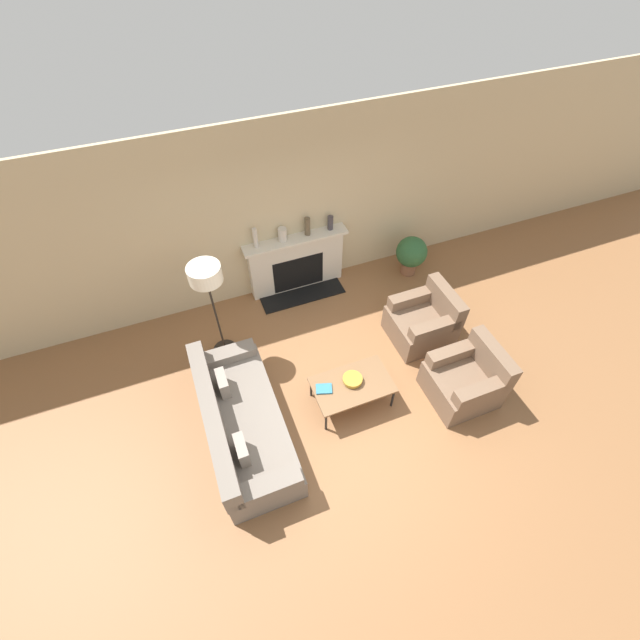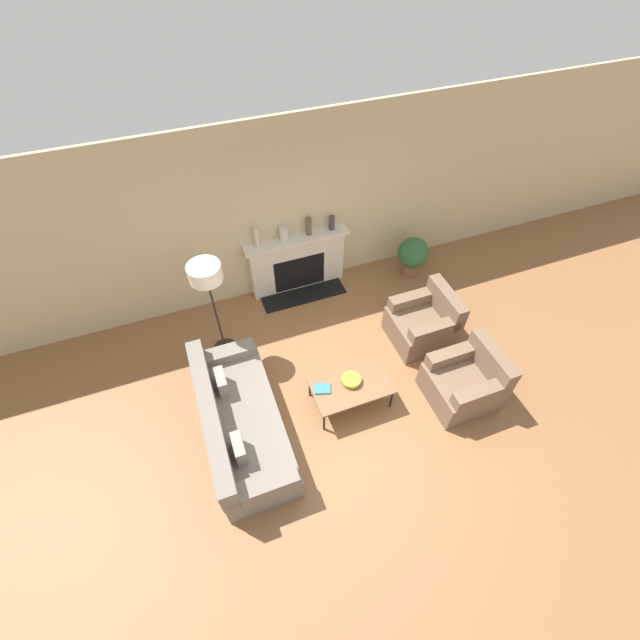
% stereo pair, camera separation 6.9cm
% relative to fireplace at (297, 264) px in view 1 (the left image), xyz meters
% --- Properties ---
extents(ground_plane, '(18.00, 18.00, 0.00)m').
position_rel_fireplace_xyz_m(ground_plane, '(-0.12, -2.68, -0.50)').
color(ground_plane, brown).
extents(wall_back, '(18.00, 0.06, 2.90)m').
position_rel_fireplace_xyz_m(wall_back, '(-0.12, 0.15, 0.95)').
color(wall_back, '#C6B289').
rests_on(wall_back, ground_plane).
extents(fireplace, '(1.71, 0.59, 1.04)m').
position_rel_fireplace_xyz_m(fireplace, '(0.00, 0.00, 0.00)').
color(fireplace, beige).
rests_on(fireplace, ground_plane).
extents(couch, '(0.91, 2.15, 0.80)m').
position_rel_fireplace_xyz_m(couch, '(-1.60, -2.38, -0.21)').
color(couch, slate).
rests_on(couch, ground_plane).
extents(armchair_near, '(0.87, 0.83, 0.87)m').
position_rel_fireplace_xyz_m(armchair_near, '(1.42, -2.90, -0.17)').
color(armchair_near, brown).
rests_on(armchair_near, ground_plane).
extents(armchair_far, '(0.87, 0.83, 0.87)m').
position_rel_fireplace_xyz_m(armchair_far, '(1.42, -1.77, -0.17)').
color(armchair_far, brown).
rests_on(armchair_far, ground_plane).
extents(coffee_table, '(1.05, 0.63, 0.41)m').
position_rel_fireplace_xyz_m(coffee_table, '(-0.07, -2.44, -0.12)').
color(coffee_table, brown).
rests_on(coffee_table, ground_plane).
extents(bowl, '(0.26, 0.26, 0.07)m').
position_rel_fireplace_xyz_m(bowl, '(-0.06, -2.40, -0.05)').
color(bowl, '#BC8E2D').
rests_on(bowl, coffee_table).
extents(book, '(0.25, 0.21, 0.02)m').
position_rel_fireplace_xyz_m(book, '(-0.46, -2.38, -0.08)').
color(book, teal).
rests_on(book, coffee_table).
extents(floor_lamp, '(0.43, 0.43, 1.68)m').
position_rel_fireplace_xyz_m(floor_lamp, '(-1.50, -0.93, 0.92)').
color(floor_lamp, black).
rests_on(floor_lamp, ground_plane).
extents(mantel_vase_left, '(0.07, 0.07, 0.33)m').
position_rel_fireplace_xyz_m(mantel_vase_left, '(-0.62, 0.02, 0.70)').
color(mantel_vase_left, beige).
rests_on(mantel_vase_left, fireplace).
extents(mantel_vase_center_left, '(0.14, 0.14, 0.22)m').
position_rel_fireplace_xyz_m(mantel_vase_center_left, '(-0.20, 0.02, 0.64)').
color(mantel_vase_center_left, beige).
rests_on(mantel_vase_center_left, fireplace).
extents(mantel_vase_center_right, '(0.09, 0.09, 0.30)m').
position_rel_fireplace_xyz_m(mantel_vase_center_right, '(0.21, 0.02, 0.68)').
color(mantel_vase_center_right, brown).
rests_on(mantel_vase_center_right, fireplace).
extents(mantel_vase_right, '(0.09, 0.09, 0.24)m').
position_rel_fireplace_xyz_m(mantel_vase_right, '(0.60, 0.02, 0.65)').
color(mantel_vase_right, '#3D383D').
rests_on(mantel_vase_right, fireplace).
extents(potted_plant, '(0.54, 0.54, 0.73)m').
position_rel_fireplace_xyz_m(potted_plant, '(1.97, -0.39, -0.07)').
color(potted_plant, brown).
rests_on(potted_plant, ground_plane).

